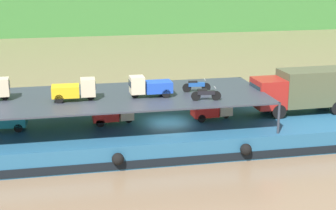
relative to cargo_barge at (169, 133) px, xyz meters
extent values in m
plane|color=#7F664C|center=(0.00, 0.03, -0.75)|extent=(400.00, 400.00, 0.00)
cube|color=#23567A|center=(0.00, 0.03, 0.00)|extent=(29.52, 8.37, 1.50)
cube|color=black|center=(0.00, -4.18, -0.40)|extent=(28.93, 0.06, 0.50)
sphere|color=black|center=(-3.94, -4.37, 0.10)|extent=(0.72, 0.72, 0.72)
sphere|color=black|center=(3.94, -4.37, 0.10)|extent=(0.72, 0.72, 0.72)
cube|color=maroon|center=(7.16, 0.27, 2.35)|extent=(2.05, 2.23, 2.00)
cube|color=#192833|center=(6.13, 0.25, 2.70)|extent=(0.11, 1.84, 0.60)
cube|color=#474C33|center=(10.56, 0.36, 2.60)|extent=(4.86, 2.42, 2.50)
cube|color=black|center=(10.56, 0.36, 1.30)|extent=(6.83, 1.55, 0.20)
cylinder|color=black|center=(7.54, 1.29, 1.25)|extent=(1.01, 0.30, 1.00)
cylinder|color=black|center=(7.59, -0.73, 1.25)|extent=(1.01, 0.30, 1.00)
cylinder|color=black|center=(11.97, 1.40, 1.25)|extent=(1.01, 0.30, 1.00)
cylinder|color=#2D333D|center=(6.28, 3.73, 1.75)|extent=(0.16, 0.16, 2.00)
cylinder|color=#2D333D|center=(6.28, -3.68, 1.75)|extent=(0.16, 0.16, 2.00)
cube|color=#2D333D|center=(-3.80, 0.03, 2.70)|extent=(20.32, 7.57, 0.10)
cube|color=teal|center=(-10.11, 0.42, 1.38)|extent=(1.76, 1.29, 0.70)
cylinder|color=black|center=(-9.69, 0.93, 1.03)|extent=(0.57, 0.17, 0.56)
cylinder|color=black|center=(-9.74, -0.13, 1.03)|extent=(0.57, 0.17, 0.56)
cube|color=red|center=(-4.19, 0.44, 1.38)|extent=(1.72, 1.23, 0.70)
cube|color=beige|center=(-2.79, 0.47, 1.58)|extent=(0.92, 1.02, 1.10)
cube|color=#19232D|center=(-2.32, 0.48, 1.69)|extent=(0.06, 0.85, 0.38)
cylinder|color=black|center=(-2.64, 0.47, 1.03)|extent=(0.56, 0.15, 0.56)
cylinder|color=black|center=(-4.58, -0.09, 1.03)|extent=(0.56, 0.15, 0.56)
cylinder|color=black|center=(-4.59, 0.97, 1.03)|extent=(0.56, 0.15, 0.56)
cube|color=red|center=(2.53, 0.05, 1.38)|extent=(1.76, 1.29, 0.70)
cube|color=beige|center=(3.93, 0.12, 1.58)|extent=(0.95, 1.05, 1.10)
cube|color=#19232D|center=(4.40, 0.15, 1.69)|extent=(0.09, 0.85, 0.38)
cylinder|color=black|center=(4.08, 0.13, 1.03)|extent=(0.57, 0.17, 0.56)
cylinder|color=black|center=(2.16, -0.50, 1.03)|extent=(0.57, 0.17, 0.56)
cylinder|color=black|center=(2.10, 0.55, 1.03)|extent=(0.57, 0.17, 0.56)
cube|color=#C6B793|center=(-10.62, 0.59, 3.58)|extent=(0.93, 1.02, 1.10)
cube|color=#19232D|center=(-10.15, 0.60, 3.69)|extent=(0.06, 0.85, 0.38)
cylinder|color=black|center=(-10.47, 0.59, 3.03)|extent=(0.56, 0.16, 0.56)
cube|color=gold|center=(-6.70, -0.50, 3.38)|extent=(1.74, 1.26, 0.70)
cube|color=#C6B793|center=(-5.30, -0.54, 3.58)|extent=(0.93, 1.03, 1.10)
cube|color=#19232D|center=(-4.83, -0.56, 3.69)|extent=(0.07, 0.85, 0.38)
cylinder|color=black|center=(-5.15, -0.55, 3.03)|extent=(0.56, 0.16, 0.56)
cylinder|color=black|center=(-7.12, -1.01, 3.03)|extent=(0.56, 0.16, 0.56)
cylinder|color=black|center=(-7.09, 0.04, 3.03)|extent=(0.56, 0.16, 0.56)
cube|color=#1E47B7|center=(-0.78, -0.54, 3.38)|extent=(1.73, 1.24, 0.70)
cube|color=beige|center=(-2.18, -0.57, 3.58)|extent=(0.92, 1.02, 1.10)
cube|color=#19232D|center=(-2.65, -0.58, 3.69)|extent=(0.06, 0.85, 0.38)
cylinder|color=black|center=(-2.33, -0.57, 3.03)|extent=(0.56, 0.15, 0.56)
cylinder|color=black|center=(-0.40, 0.00, 3.03)|extent=(0.56, 0.15, 0.56)
cylinder|color=black|center=(-0.37, -1.06, 3.03)|extent=(0.56, 0.15, 0.56)
cylinder|color=black|center=(2.59, -2.32, 3.05)|extent=(0.61, 0.17, 0.60)
cylinder|color=black|center=(1.30, -2.17, 3.05)|extent=(0.61, 0.17, 0.60)
cube|color=black|center=(1.95, -2.24, 3.27)|extent=(1.12, 0.33, 0.28)
cube|color=black|center=(1.70, -2.21, 3.45)|extent=(0.62, 0.27, 0.12)
cylinder|color=#B2B2B7|center=(2.49, -2.31, 3.60)|extent=(0.10, 0.55, 0.04)
cylinder|color=black|center=(2.57, -0.04, 3.05)|extent=(0.61, 0.16, 0.60)
cylinder|color=black|center=(1.27, 0.10, 3.05)|extent=(0.61, 0.16, 0.60)
cube|color=#1E4C99|center=(1.92, 0.03, 3.27)|extent=(1.12, 0.32, 0.28)
cube|color=black|center=(1.67, 0.05, 3.45)|extent=(0.62, 0.26, 0.12)
cylinder|color=#B2B2B7|center=(2.47, -0.03, 3.60)|extent=(0.10, 0.55, 0.04)
camera|label=1|loc=(-6.89, -33.04, 11.38)|focal=56.22mm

